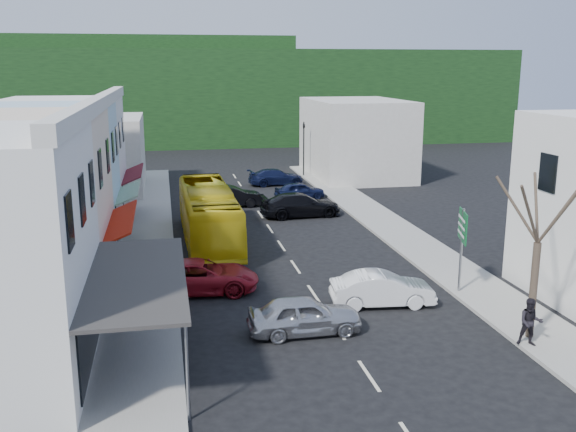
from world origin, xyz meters
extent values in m
plane|color=black|center=(0.00, 0.00, 0.00)|extent=(120.00, 120.00, 0.00)
cube|color=gray|center=(-7.50, 10.00, 0.07)|extent=(3.00, 52.00, 0.15)
cube|color=gray|center=(7.50, 10.00, 0.07)|extent=(3.00, 52.00, 0.15)
cube|color=#531019|center=(-8.40, -5.50, 3.05)|extent=(1.30, 7.65, 0.08)
cube|color=beige|center=(-12.50, 3.00, 4.00)|extent=(7.00, 8.00, 8.00)
cube|color=#951606|center=(-8.40, 3.00, 3.05)|extent=(1.30, 6.80, 0.08)
cube|color=#A0C1D2|center=(-12.50, 10.00, 4.00)|extent=(7.00, 6.00, 8.00)
cube|color=#195926|center=(-8.40, 10.00, 3.05)|extent=(1.30, 5.10, 0.08)
cube|color=silver|center=(-12.50, 16.50, 4.00)|extent=(7.00, 7.00, 8.00)
cube|color=#531019|center=(-8.40, 16.50, 3.05)|extent=(1.30, 5.95, 0.08)
cube|color=#B7B2A8|center=(-12.00, 27.00, 3.00)|extent=(8.00, 10.00, 6.00)
cube|color=#B7B2A8|center=(11.00, 30.00, 3.50)|extent=(8.00, 12.00, 7.00)
cube|color=black|center=(0.00, 64.00, 6.00)|extent=(80.00, 24.00, 12.00)
cube|color=black|center=(-8.00, 70.00, 10.00)|extent=(40.00, 16.00, 8.00)
imported|color=yellow|center=(-3.97, 9.60, 1.55)|extent=(2.69, 11.64, 3.10)
imported|color=#B4B4B9|center=(-1.35, -4.21, 0.70)|extent=(4.43, 1.87, 1.40)
imported|color=silver|center=(2.54, -1.96, 0.70)|extent=(4.56, 2.23, 1.40)
imported|color=maroon|center=(-5.00, 1.20, 0.70)|extent=(4.74, 2.26, 1.40)
imported|color=black|center=(2.61, 14.94, 0.70)|extent=(4.62, 2.17, 1.40)
imported|color=black|center=(3.78, 20.72, 0.70)|extent=(4.61, 2.39, 1.40)
imported|color=black|center=(-1.73, 18.89, 0.70)|extent=(4.47, 1.97, 1.40)
imported|color=black|center=(3.02, 26.90, 0.70)|extent=(4.68, 2.33, 1.40)
imported|color=black|center=(-7.46, 1.98, 1.00)|extent=(0.41, 0.61, 1.70)
imported|color=black|center=(6.30, -7.13, 1.00)|extent=(0.81, 0.67, 1.70)
camera|label=1|loc=(-6.33, -26.53, 9.98)|focal=40.00mm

